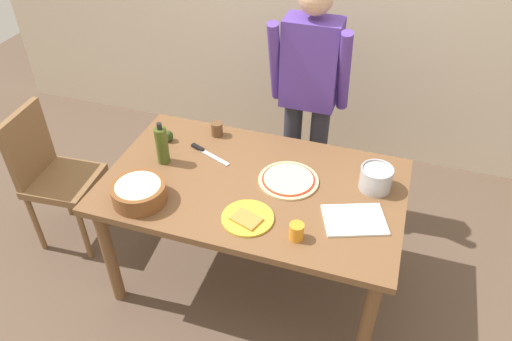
{
  "coord_description": "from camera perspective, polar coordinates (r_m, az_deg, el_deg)",
  "views": [
    {
      "loc": [
        0.64,
        -1.9,
        2.44
      ],
      "look_at": [
        0.0,
        0.05,
        0.81
      ],
      "focal_mm": 34.23,
      "sensor_mm": 36.0,
      "label": 1
    }
  ],
  "objects": [
    {
      "name": "olive_oil_bottle",
      "position": [
        2.75,
        -10.92,
        2.93
      ],
      "size": [
        0.07,
        0.07,
        0.26
      ],
      "color": "#47561E",
      "rests_on": "dining_table"
    },
    {
      "name": "avocado",
      "position": [
        2.96,
        -10.19,
        4.0
      ],
      "size": [
        0.06,
        0.06,
        0.07
      ],
      "primitive_type": "ellipsoid",
      "color": "#2D4219",
      "rests_on": "dining_table"
    },
    {
      "name": "popcorn_bowl",
      "position": [
        2.54,
        -13.53,
        -2.34
      ],
      "size": [
        0.28,
        0.28,
        0.11
      ],
      "color": "brown",
      "rests_on": "dining_table"
    },
    {
      "name": "person_cook",
      "position": [
        3.1,
        6.19,
        9.22
      ],
      "size": [
        0.49,
        0.25,
        1.62
      ],
      "color": "#2D2D38",
      "rests_on": "ground"
    },
    {
      "name": "chair_wooden_left",
      "position": [
        3.31,
        -22.79,
        -0.07
      ],
      "size": [
        0.43,
        0.43,
        0.95
      ],
      "color": "brown",
      "rests_on": "ground"
    },
    {
      "name": "pizza_raw_on_board",
      "position": [
        2.63,
        3.81,
        -1.09
      ],
      "size": [
        0.33,
        0.33,
        0.02
      ],
      "color": "beige",
      "rests_on": "dining_table"
    },
    {
      "name": "cup_small_brown",
      "position": [
        2.97,
        -4.59,
        4.85
      ],
      "size": [
        0.07,
        0.07,
        0.08
      ],
      "primitive_type": "cylinder",
      "color": "brown",
      "rests_on": "dining_table"
    },
    {
      "name": "cutting_board_white",
      "position": [
        2.45,
        11.42,
        -5.67
      ],
      "size": [
        0.36,
        0.31,
        0.01
      ],
      "primitive_type": "cube",
      "rotation": [
        0.0,
        0.0,
        0.36
      ],
      "color": "white",
      "rests_on": "dining_table"
    },
    {
      "name": "chef_knife",
      "position": [
        2.84,
        -5.93,
        2.16
      ],
      "size": [
        0.28,
        0.14,
        0.02
      ],
      "color": "silver",
      "rests_on": "dining_table"
    },
    {
      "name": "plate_with_slice",
      "position": [
        2.4,
        -1.01,
        -5.59
      ],
      "size": [
        0.26,
        0.26,
        0.02
      ],
      "color": "gold",
      "rests_on": "dining_table"
    },
    {
      "name": "dining_table",
      "position": [
        2.67,
        -0.33,
        -3.0
      ],
      "size": [
        1.6,
        0.96,
        0.76
      ],
      "color": "brown",
      "rests_on": "ground"
    },
    {
      "name": "ground",
      "position": [
        3.16,
        -0.29,
        -12.15
      ],
      "size": [
        8.0,
        8.0,
        0.0
      ],
      "primitive_type": "plane",
      "color": "brown"
    },
    {
      "name": "steel_pot",
      "position": [
        2.62,
        13.85,
        -0.85
      ],
      "size": [
        0.17,
        0.17,
        0.13
      ],
      "color": "#B7B7BC",
      "rests_on": "dining_table"
    },
    {
      "name": "cup_orange",
      "position": [
        2.3,
        4.76,
        -7.11
      ],
      "size": [
        0.07,
        0.07,
        0.08
      ],
      "primitive_type": "cylinder",
      "color": "orange",
      "rests_on": "dining_table"
    }
  ]
}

